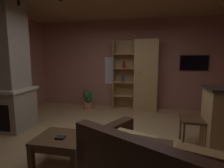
{
  "coord_description": "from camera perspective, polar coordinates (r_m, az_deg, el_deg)",
  "views": [
    {
      "loc": [
        0.67,
        -2.9,
        1.52
      ],
      "look_at": [
        0.0,
        0.4,
        1.05
      ],
      "focal_mm": 28.07,
      "sensor_mm": 36.0,
      "label": 1
    }
  ],
  "objects": [
    {
      "name": "bookshelf_cabinet",
      "position": [
        5.31,
        9.99,
        2.68
      ],
      "size": [
        1.31,
        0.41,
        2.1
      ],
      "color": "tan",
      "rests_on": "ground"
    },
    {
      "name": "wall_back",
      "position": [
        5.6,
        4.64,
        6.31
      ],
      "size": [
        5.84,
        0.06,
        2.72
      ],
      "primitive_type": "cube",
      "color": "#AD7060",
      "rests_on": "ground"
    },
    {
      "name": "wall_mounted_tv",
      "position": [
        5.65,
        25.11,
        6.26
      ],
      "size": [
        0.78,
        0.06,
        0.44
      ],
      "color": "black"
    },
    {
      "name": "stone_fireplace",
      "position": [
        4.4,
        -31.23,
        3.03
      ],
      "size": [
        0.98,
        0.81,
        2.72
      ],
      "color": "gray",
      "rests_on": "ground"
    },
    {
      "name": "table_book_0",
      "position": [
        2.68,
        -16.48,
        -16.34
      ],
      "size": [
        0.13,
        0.11,
        0.03
      ],
      "primitive_type": "cube",
      "rotation": [
        0.0,
        0.0,
        0.03
      ],
      "color": "black",
      "rests_on": "coffee_table"
    },
    {
      "name": "dining_chair",
      "position": [
        3.48,
        26.41,
        -9.47
      ],
      "size": [
        0.43,
        0.43,
        0.92
      ],
      "color": "#4C331E",
      "rests_on": "ground"
    },
    {
      "name": "window_pane_back",
      "position": [
        5.62,
        1.37,
        4.36
      ],
      "size": [
        0.74,
        0.01,
        0.86
      ],
      "primitive_type": "cube",
      "color": "white"
    },
    {
      "name": "potted_floor_plant",
      "position": [
        5.54,
        -7.89,
        -4.89
      ],
      "size": [
        0.31,
        0.3,
        0.59
      ],
      "color": "#B77051",
      "rests_on": "ground"
    },
    {
      "name": "floor",
      "position": [
        3.35,
        -1.45,
        -19.25
      ],
      "size": [
        5.72,
        5.25,
        0.02
      ],
      "primitive_type": "cube",
      "color": "tan",
      "rests_on": "ground"
    },
    {
      "name": "coffee_table",
      "position": [
        2.77,
        -16.25,
        -17.67
      ],
      "size": [
        0.7,
        0.61,
        0.42
      ],
      "color": "#4C331E",
      "rests_on": "ground"
    },
    {
      "name": "track_light_spot_0",
      "position": [
        4.33,
        -28.23,
        22.21
      ],
      "size": [
        0.07,
        0.07,
        0.09
      ],
      "primitive_type": "cylinder",
      "color": "black"
    }
  ]
}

